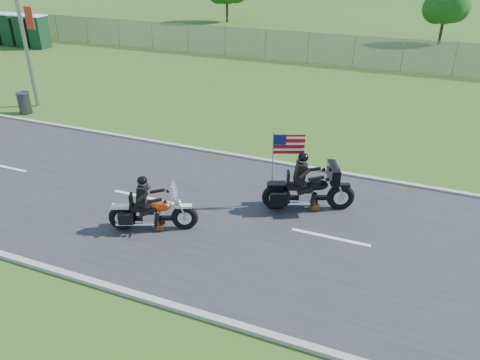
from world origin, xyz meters
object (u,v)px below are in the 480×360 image
at_px(porta_toilet_b, 25,31).
at_px(motorcycle_lead, 152,213).
at_px(motorcycle_follow, 308,191).
at_px(porta_toilet_a, 39,33).
at_px(porta_toilet_c, 11,30).
at_px(trash_can, 24,103).

distance_m(porta_toilet_b, motorcycle_lead, 29.20).
height_order(porta_toilet_b, motorcycle_follow, motorcycle_follow).
distance_m(porta_toilet_a, porta_toilet_b, 1.40).
bearing_deg(porta_toilet_b, porta_toilet_c, 180.00).
bearing_deg(porta_toilet_b, motorcycle_lead, -39.19).
relative_size(motorcycle_lead, motorcycle_follow, 0.89).
relative_size(porta_toilet_b, motorcycle_follow, 0.86).
distance_m(porta_toilet_a, porta_toilet_c, 2.80).
bearing_deg(porta_toilet_a, porta_toilet_b, 180.00).
relative_size(porta_toilet_c, motorcycle_follow, 0.86).
bearing_deg(trash_can, porta_toilet_c, 137.36).
height_order(motorcycle_lead, motorcycle_follow, motorcycle_follow).
xyz_separation_m(porta_toilet_a, motorcycle_lead, (21.23, -18.45, -0.61)).
xyz_separation_m(porta_toilet_b, porta_toilet_c, (-1.40, 0.00, 0.00)).
relative_size(motorcycle_follow, trash_can, 2.71).
distance_m(porta_toilet_c, motorcycle_follow, 31.92).
height_order(motorcycle_lead, trash_can, motorcycle_lead).
bearing_deg(trash_can, motorcycle_lead, -30.28).
bearing_deg(porta_toilet_b, porta_toilet_a, 0.00).
distance_m(motorcycle_follow, trash_can, 15.12).
xyz_separation_m(motorcycle_lead, trash_can, (-10.91, 6.37, -0.04)).
xyz_separation_m(motorcycle_lead, motorcycle_follow, (3.76, 2.75, 0.10)).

